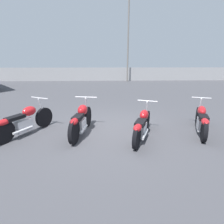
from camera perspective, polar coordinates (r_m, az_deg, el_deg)
ground_plane at (r=5.68m, az=-0.07°, el=-5.80°), size 60.00×60.00×0.00m
fence_back at (r=20.71m, az=-1.76°, el=12.24°), size 40.00×0.04×1.50m
light_pole_left at (r=20.18m, az=5.35°, el=24.53°), size 0.70×0.35×8.84m
motorcycle_slot_0 at (r=5.79m, az=-26.76°, el=-2.73°), size 1.13×1.90×1.02m
motorcycle_slot_1 at (r=5.29m, az=-10.04°, el=-2.59°), size 0.71×2.02×1.04m
motorcycle_slot_2 at (r=5.02m, az=9.86°, el=-4.17°), size 0.98×1.94×0.97m
motorcycle_slot_3 at (r=5.98m, az=27.22°, el=-2.30°), size 0.94×1.95×0.99m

